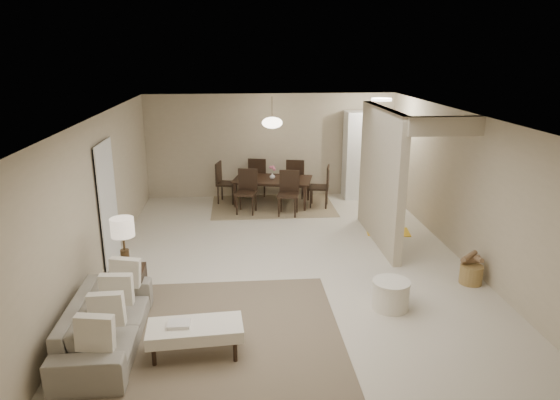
{
  "coord_description": "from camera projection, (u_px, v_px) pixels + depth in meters",
  "views": [
    {
      "loc": [
        -0.8,
        -7.45,
        3.47
      ],
      "look_at": [
        -0.11,
        0.57,
        1.05
      ],
      "focal_mm": 32.0,
      "sensor_mm": 36.0,
      "label": 1
    }
  ],
  "objects": [
    {
      "name": "floor",
      "position": [
        290.0,
        271.0,
        8.17
      ],
      "size": [
        9.0,
        9.0,
        0.0
      ],
      "primitive_type": "plane",
      "color": "beige",
      "rests_on": "ground"
    },
    {
      "name": "ceiling",
      "position": [
        291.0,
        118.0,
        7.46
      ],
      "size": [
        9.0,
        9.0,
        0.0
      ],
      "primitive_type": "plane",
      "rotation": [
        3.14,
        0.0,
        0.0
      ],
      "color": "white",
      "rests_on": "back_wall"
    },
    {
      "name": "back_wall",
      "position": [
        271.0,
        146.0,
        12.11
      ],
      "size": [
        6.0,
        0.0,
        6.0
      ],
      "primitive_type": "plane",
      "rotation": [
        1.57,
        0.0,
        0.0
      ],
      "color": "tan",
      "rests_on": "floor"
    },
    {
      "name": "left_wall",
      "position": [
        94.0,
        203.0,
        7.57
      ],
      "size": [
        0.0,
        9.0,
        9.0
      ],
      "primitive_type": "plane",
      "rotation": [
        1.57,
        0.0,
        1.57
      ],
      "color": "tan",
      "rests_on": "floor"
    },
    {
      "name": "right_wall",
      "position": [
        475.0,
        194.0,
        8.06
      ],
      "size": [
        0.0,
        9.0,
        9.0
      ],
      "primitive_type": "plane",
      "rotation": [
        1.57,
        0.0,
        -1.57
      ],
      "color": "tan",
      "rests_on": "floor"
    },
    {
      "name": "partition",
      "position": [
        381.0,
        177.0,
        9.15
      ],
      "size": [
        0.15,
        2.5,
        2.5
      ],
      "primitive_type": "cube",
      "color": "tan",
      "rests_on": "floor"
    },
    {
      "name": "doorway",
      "position": [
        107.0,
        206.0,
        8.21
      ],
      "size": [
        0.04,
        0.9,
        2.04
      ],
      "primitive_type": "cube",
      "color": "black",
      "rests_on": "floor"
    },
    {
      "name": "pantry_cabinet",
      "position": [
        369.0,
        155.0,
        12.02
      ],
      "size": [
        1.2,
        0.55,
        2.1
      ],
      "primitive_type": "cube",
      "color": "white",
      "rests_on": "floor"
    },
    {
      "name": "flush_light",
      "position": [
        381.0,
        100.0,
        10.71
      ],
      "size": [
        0.44,
        0.44,
        0.05
      ],
      "primitive_type": "cylinder",
      "color": "white",
      "rests_on": "ceiling"
    },
    {
      "name": "living_rug",
      "position": [
        214.0,
        339.0,
        6.24
      ],
      "size": [
        3.2,
        3.2,
        0.01
      ],
      "primitive_type": "cube",
      "color": "brown",
      "rests_on": "floor"
    },
    {
      "name": "sofa",
      "position": [
        106.0,
        323.0,
        6.04
      ],
      "size": [
        2.07,
        0.83,
        0.6
      ],
      "primitive_type": "imported",
      "rotation": [
        0.0,
        0.0,
        1.58
      ],
      "color": "gray",
      "rests_on": "floor"
    },
    {
      "name": "ottoman_bench",
      "position": [
        195.0,
        331.0,
        5.84
      ],
      "size": [
        1.14,
        0.58,
        0.4
      ],
      "rotation": [
        0.0,
        0.0,
        0.07
      ],
      "color": "silver",
      "rests_on": "living_rug"
    },
    {
      "name": "side_table",
      "position": [
        128.0,
        287.0,
        7.05
      ],
      "size": [
        0.5,
        0.5,
        0.53
      ],
      "primitive_type": "cube",
      "rotation": [
        0.0,
        0.0,
        0.03
      ],
      "color": "black",
      "rests_on": "floor"
    },
    {
      "name": "table_lamp",
      "position": [
        123.0,
        232.0,
        6.82
      ],
      "size": [
        0.32,
        0.32,
        0.76
      ],
      "color": "#4B3720",
      "rests_on": "side_table"
    },
    {
      "name": "round_pouf",
      "position": [
        391.0,
        295.0,
        6.95
      ],
      "size": [
        0.52,
        0.52,
        0.41
      ],
      "primitive_type": "cylinder",
      "color": "silver",
      "rests_on": "floor"
    },
    {
      "name": "wicker_basket",
      "position": [
        471.0,
        274.0,
        7.71
      ],
      "size": [
        0.41,
        0.41,
        0.29
      ],
      "primitive_type": "cylinder",
      "rotation": [
        0.0,
        0.0,
        -0.19
      ],
      "color": "brown",
      "rests_on": "floor"
    },
    {
      "name": "dining_rug",
      "position": [
        272.0,
        204.0,
        11.7
      ],
      "size": [
        2.8,
        2.1,
        0.01
      ],
      "primitive_type": "cube",
      "color": "#887454",
      "rests_on": "floor"
    },
    {
      "name": "dining_table",
      "position": [
        272.0,
        192.0,
        11.61
      ],
      "size": [
        1.95,
        1.37,
        0.62
      ],
      "primitive_type": "imported",
      "rotation": [
        0.0,
        0.0,
        -0.24
      ],
      "color": "black",
      "rests_on": "dining_rug"
    },
    {
      "name": "dining_chairs",
      "position": [
        272.0,
        185.0,
        11.56
      ],
      "size": [
        2.63,
        2.15,
        0.97
      ],
      "color": "black",
      "rests_on": "dining_rug"
    },
    {
      "name": "vase",
      "position": [
        272.0,
        176.0,
        11.5
      ],
      "size": [
        0.15,
        0.15,
        0.14
      ],
      "primitive_type": "imported",
      "rotation": [
        0.0,
        0.0,
        -0.12
      ],
      "color": "white",
      "rests_on": "dining_table"
    },
    {
      "name": "yellow_mat",
      "position": [
        388.0,
        232.0,
        9.94
      ],
      "size": [
        0.91,
        0.63,
        0.01
      ],
      "primitive_type": "cube",
      "rotation": [
        0.0,
        0.0,
        -0.15
      ],
      "color": "yellow",
      "rests_on": "floor"
    },
    {
      "name": "pendant_light",
      "position": [
        272.0,
        123.0,
        11.15
      ],
      "size": [
        0.46,
        0.46,
        0.71
      ],
      "color": "#4B3720",
      "rests_on": "ceiling"
    }
  ]
}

